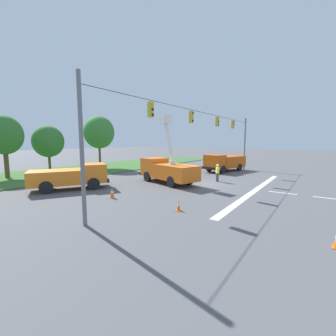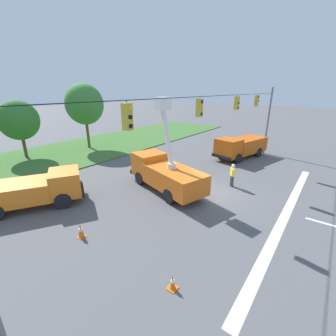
# 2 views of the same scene
# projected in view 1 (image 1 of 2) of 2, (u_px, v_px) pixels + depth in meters

# --- Properties ---
(ground_plane) EXTENTS (200.00, 200.00, 0.00)m
(ground_plane) POSITION_uv_depth(u_px,v_px,m) (204.00, 184.00, 21.41)
(ground_plane) COLOR #565659
(grass_verge) EXTENTS (56.00, 12.00, 0.10)m
(grass_verge) POSITION_uv_depth(u_px,v_px,m) (87.00, 170.00, 31.58)
(grass_verge) COLOR #3D6B2D
(grass_verge) RESTS_ON ground
(lane_markings) EXTENTS (17.60, 15.25, 0.01)m
(lane_markings) POSITION_uv_depth(u_px,v_px,m) (275.00, 192.00, 17.86)
(lane_markings) COLOR silver
(lane_markings) RESTS_ON ground
(signal_gantry) EXTENTS (26.20, 0.33, 7.20)m
(signal_gantry) POSITION_uv_depth(u_px,v_px,m) (205.00, 135.00, 20.88)
(signal_gantry) COLOR slate
(signal_gantry) RESTS_ON ground
(tree_west) EXTENTS (3.75, 3.21, 6.78)m
(tree_west) POSITION_uv_depth(u_px,v_px,m) (4.00, 135.00, 23.90)
(tree_west) COLOR brown
(tree_west) RESTS_ON ground
(tree_centre) EXTENTS (3.92, 3.39, 6.01)m
(tree_centre) POSITION_uv_depth(u_px,v_px,m) (48.00, 142.00, 28.77)
(tree_centre) COLOR brown
(tree_centre) RESTS_ON ground
(tree_east) EXTENTS (4.29, 4.57, 7.69)m
(tree_east) POSITION_uv_depth(u_px,v_px,m) (99.00, 132.00, 32.96)
(tree_east) COLOR brown
(tree_east) RESTS_ON ground
(utility_truck_bucket_lift) EXTENTS (4.16, 7.05, 6.49)m
(utility_truck_bucket_lift) POSITION_uv_depth(u_px,v_px,m) (167.00, 169.00, 21.66)
(utility_truck_bucket_lift) COLOR orange
(utility_truck_bucket_lift) RESTS_ON ground
(utility_truck_support_near) EXTENTS (6.96, 3.93, 2.29)m
(utility_truck_support_near) POSITION_uv_depth(u_px,v_px,m) (225.00, 162.00, 30.02)
(utility_truck_support_near) COLOR #D6560F
(utility_truck_support_near) RESTS_ON ground
(utility_truck_support_far) EXTENTS (6.49, 5.11, 2.07)m
(utility_truck_support_far) POSITION_uv_depth(u_px,v_px,m) (71.00, 176.00, 18.88)
(utility_truck_support_far) COLOR orange
(utility_truck_support_far) RESTS_ON ground
(road_worker) EXTENTS (0.50, 0.48, 1.77)m
(road_worker) POSITION_uv_depth(u_px,v_px,m) (217.00, 172.00, 22.36)
(road_worker) COLOR #383842
(road_worker) RESTS_ON ground
(traffic_cone_mid_left) EXTENTS (0.36, 0.36, 0.77)m
(traffic_cone_mid_left) POSITION_uv_depth(u_px,v_px,m) (112.00, 193.00, 15.91)
(traffic_cone_mid_left) COLOR orange
(traffic_cone_mid_left) RESTS_ON ground
(traffic_cone_mid_right) EXTENTS (0.36, 0.36, 0.59)m
(traffic_cone_mid_right) POSITION_uv_depth(u_px,v_px,m) (179.00, 206.00, 13.04)
(traffic_cone_mid_right) COLOR orange
(traffic_cone_mid_right) RESTS_ON ground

